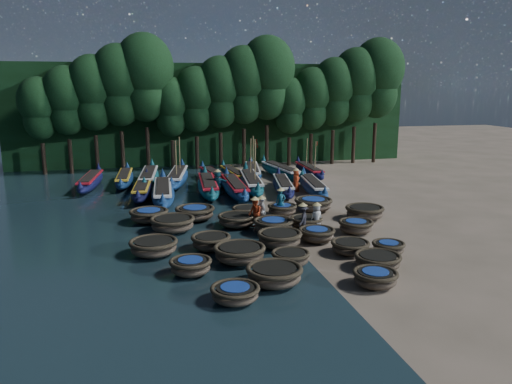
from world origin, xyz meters
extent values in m
plane|color=gray|center=(0.00, 0.00, 0.00)|extent=(120.00, 120.00, 0.00)
cube|color=black|center=(0.00, 23.50, 5.00)|extent=(40.00, 3.00, 10.00)
ellipsoid|color=brown|center=(-4.14, -10.46, 0.28)|extent=(2.16, 2.16, 0.56)
torus|color=#3B3323|center=(-4.14, -10.46, 0.54)|extent=(1.89, 1.89, 0.17)
cylinder|color=black|center=(-4.14, -10.46, 0.58)|extent=(1.44, 1.44, 0.05)
cylinder|color=navy|center=(-4.14, -10.46, 0.61)|extent=(1.11, 1.11, 0.03)
ellipsoid|color=brown|center=(-2.30, -9.21, 0.36)|extent=(2.55, 2.55, 0.71)
torus|color=#3B3323|center=(-2.30, -9.21, 0.69)|extent=(2.35, 2.35, 0.22)
cylinder|color=black|center=(-2.30, -9.21, 0.74)|extent=(1.79, 1.79, 0.06)
ellipsoid|color=brown|center=(1.63, -10.27, 0.30)|extent=(1.88, 1.88, 0.60)
torus|color=#3B3323|center=(1.63, -10.27, 0.58)|extent=(1.85, 1.85, 0.18)
cylinder|color=black|center=(1.63, -10.27, 0.61)|extent=(1.40, 1.40, 0.05)
cylinder|color=navy|center=(1.63, -10.27, 0.65)|extent=(1.08, 1.08, 0.04)
ellipsoid|color=brown|center=(2.63, -8.47, 0.30)|extent=(2.57, 2.57, 0.61)
torus|color=#3B3323|center=(2.63, -8.47, 0.59)|extent=(2.08, 2.08, 0.18)
cylinder|color=black|center=(2.63, -8.47, 0.62)|extent=(1.59, 1.59, 0.06)
ellipsoid|color=brown|center=(-5.50, -7.35, 0.31)|extent=(1.97, 1.97, 0.63)
torus|color=#3B3323|center=(-5.50, -7.35, 0.61)|extent=(1.85, 1.85, 0.19)
cylinder|color=black|center=(-5.50, -7.35, 0.65)|extent=(1.39, 1.39, 0.06)
cylinder|color=navy|center=(-5.50, -7.35, 0.69)|extent=(1.07, 1.07, 0.04)
ellipsoid|color=brown|center=(-3.17, -6.30, 0.35)|extent=(2.64, 2.64, 0.71)
torus|color=#3B3323|center=(-3.17, -6.30, 0.69)|extent=(2.41, 2.41, 0.21)
cylinder|color=black|center=(-3.17, -6.30, 0.73)|extent=(1.84, 1.84, 0.06)
ellipsoid|color=brown|center=(-1.01, -7.22, 0.30)|extent=(2.07, 2.07, 0.59)
torus|color=#3B3323|center=(-1.01, -7.22, 0.57)|extent=(1.77, 1.77, 0.18)
cylinder|color=black|center=(-1.01, -7.22, 0.61)|extent=(1.33, 1.33, 0.05)
ellipsoid|color=brown|center=(2.24, -6.36, 0.29)|extent=(2.02, 2.02, 0.58)
torus|color=#3B3323|center=(2.24, -6.36, 0.56)|extent=(1.88, 1.88, 0.17)
cylinder|color=black|center=(2.24, -6.36, 0.59)|extent=(1.43, 1.43, 0.05)
ellipsoid|color=brown|center=(3.98, -6.87, 0.28)|extent=(1.69, 1.69, 0.57)
torus|color=#3B3323|center=(3.98, -6.87, 0.55)|extent=(1.59, 1.59, 0.17)
cylinder|color=black|center=(3.98, -6.87, 0.58)|extent=(1.19, 1.19, 0.05)
cylinder|color=navy|center=(3.98, -6.87, 0.62)|extent=(0.91, 0.91, 0.03)
ellipsoid|color=brown|center=(-6.98, -4.42, 0.34)|extent=(2.75, 2.75, 0.68)
torus|color=#3B3323|center=(-6.98, -4.42, 0.66)|extent=(2.33, 2.33, 0.21)
cylinder|color=black|center=(-6.98, -4.42, 0.70)|extent=(1.78, 1.78, 0.06)
ellipsoid|color=brown|center=(-4.21, -4.26, 0.33)|extent=(2.00, 2.00, 0.67)
torus|color=#3B3323|center=(-4.21, -4.26, 0.65)|extent=(1.98, 1.98, 0.20)
cylinder|color=black|center=(-4.21, -4.26, 0.69)|extent=(1.49, 1.49, 0.06)
ellipsoid|color=brown|center=(-0.80, -4.64, 0.36)|extent=(2.78, 2.78, 0.72)
torus|color=#3B3323|center=(-0.80, -4.64, 0.70)|extent=(2.27, 2.27, 0.22)
cylinder|color=black|center=(-0.80, -4.64, 0.75)|extent=(1.72, 1.72, 0.07)
ellipsoid|color=brown|center=(1.33, -4.16, 0.31)|extent=(1.90, 1.90, 0.62)
torus|color=#3B3323|center=(1.33, -4.16, 0.60)|extent=(1.92, 1.92, 0.19)
cylinder|color=black|center=(1.33, -4.16, 0.64)|extent=(1.45, 1.45, 0.06)
cylinder|color=navy|center=(1.33, -4.16, 0.68)|extent=(1.12, 1.12, 0.04)
ellipsoid|color=brown|center=(3.92, -3.21, 0.32)|extent=(2.14, 2.14, 0.63)
torus|color=#3B3323|center=(3.92, -3.21, 0.61)|extent=(1.92, 1.92, 0.19)
cylinder|color=black|center=(3.92, -3.21, 0.65)|extent=(1.45, 1.45, 0.06)
cylinder|color=navy|center=(3.92, -3.21, 0.69)|extent=(1.12, 1.12, 0.04)
ellipsoid|color=brown|center=(-5.86, -0.68, 0.36)|extent=(2.96, 2.96, 0.73)
torus|color=#3B3323|center=(-5.86, -0.68, 0.71)|extent=(2.49, 2.49, 0.22)
cylinder|color=black|center=(-5.86, -0.68, 0.75)|extent=(1.90, 1.90, 0.07)
ellipsoid|color=brown|center=(-2.20, -0.54, 0.32)|extent=(2.50, 2.50, 0.65)
torus|color=#3B3323|center=(-2.20, -0.54, 0.63)|extent=(2.21, 2.21, 0.20)
cylinder|color=black|center=(-2.20, -0.54, 0.67)|extent=(1.69, 1.69, 0.06)
ellipsoid|color=brown|center=(-0.49, -2.24, 0.35)|extent=(2.60, 2.60, 0.71)
torus|color=#3B3323|center=(-0.49, -2.24, 0.69)|extent=(2.22, 2.22, 0.21)
cylinder|color=black|center=(-0.49, -2.24, 0.73)|extent=(1.68, 1.68, 0.06)
cylinder|color=navy|center=(-0.49, -2.24, 0.77)|extent=(1.29, 1.29, 0.04)
ellipsoid|color=brown|center=(1.58, -1.70, 0.29)|extent=(1.88, 1.88, 0.58)
torus|color=#3B3323|center=(1.58, -1.70, 0.56)|extent=(1.88, 1.88, 0.18)
cylinder|color=black|center=(1.58, -1.70, 0.60)|extent=(1.43, 1.43, 0.05)
ellipsoid|color=brown|center=(5.60, -0.71, 0.37)|extent=(2.54, 2.54, 0.73)
torus|color=#3B3323|center=(5.60, -0.71, 0.71)|extent=(2.34, 2.34, 0.22)
cylinder|color=black|center=(5.60, -0.71, 0.75)|extent=(1.77, 1.77, 0.07)
ellipsoid|color=brown|center=(-7.09, 1.56, 0.34)|extent=(2.84, 2.84, 0.68)
torus|color=#3B3323|center=(-7.09, 1.56, 0.66)|extent=(2.30, 2.30, 0.21)
cylinder|color=black|center=(-7.09, 1.56, 0.70)|extent=(1.75, 1.75, 0.06)
cylinder|color=navy|center=(-7.09, 1.56, 0.74)|extent=(1.35, 1.35, 0.04)
ellipsoid|color=brown|center=(-4.39, 1.40, 0.37)|extent=(2.53, 2.53, 0.73)
torus|color=#3B3323|center=(-4.39, 1.40, 0.71)|extent=(2.38, 2.38, 0.22)
cylinder|color=black|center=(-4.39, 1.40, 0.75)|extent=(1.81, 1.81, 0.07)
cylinder|color=navy|center=(-4.39, 1.40, 0.80)|extent=(1.39, 1.39, 0.04)
ellipsoid|color=brown|center=(-1.28, 1.34, 0.30)|extent=(1.92, 1.92, 0.60)
torus|color=#3B3323|center=(-1.28, 1.34, 0.58)|extent=(1.73, 1.73, 0.18)
cylinder|color=black|center=(-1.28, 1.34, 0.62)|extent=(1.30, 1.30, 0.05)
ellipsoid|color=brown|center=(1.05, 1.42, 0.29)|extent=(2.00, 2.00, 0.59)
torus|color=#3B3323|center=(1.05, 1.42, 0.57)|extent=(1.85, 1.85, 0.18)
cylinder|color=black|center=(1.05, 1.42, 0.60)|extent=(1.40, 1.40, 0.05)
cylinder|color=navy|center=(1.05, 1.42, 0.64)|extent=(1.08, 1.08, 0.04)
ellipsoid|color=brown|center=(3.25, 1.89, 0.37)|extent=(2.50, 2.50, 0.74)
torus|color=#3B3323|center=(3.25, 1.89, 0.72)|extent=(2.45, 2.45, 0.22)
cylinder|color=black|center=(3.25, 1.89, 0.76)|extent=(1.87, 1.87, 0.07)
cylinder|color=navy|center=(3.25, 1.89, 0.81)|extent=(1.44, 1.44, 0.04)
ellipsoid|color=#0F133A|center=(-7.40, 8.84, 0.49)|extent=(2.09, 7.98, 0.99)
cone|color=#0F133A|center=(-7.07, 12.67, 1.13)|extent=(0.43, 0.43, 0.59)
cone|color=#0F133A|center=(-7.73, 5.01, 1.08)|extent=(0.43, 0.43, 0.49)
cube|color=gold|center=(-7.40, 8.84, 0.91)|extent=(1.56, 6.18, 0.12)
cube|color=black|center=(-7.40, 8.84, 0.99)|extent=(1.22, 5.37, 0.10)
ellipsoid|color=navy|center=(-6.03, 7.02, 0.55)|extent=(1.97, 8.90, 1.10)
cone|color=navy|center=(-5.85, 11.32, 1.27)|extent=(0.49, 0.49, 0.66)
cone|color=navy|center=(-6.22, 2.72, 1.21)|extent=(0.49, 0.49, 0.55)
cube|color=silver|center=(-6.03, 7.02, 1.02)|extent=(1.45, 6.89, 0.13)
cube|color=black|center=(-6.03, 7.02, 1.10)|extent=(1.12, 6.00, 0.11)
ellipsoid|color=#0F4C55|center=(-2.65, 8.58, 0.53)|extent=(2.06, 8.52, 1.06)
cone|color=#0F4C55|center=(-2.39, 12.69, 1.21)|extent=(0.46, 0.46, 0.63)
cone|color=#0F4C55|center=(-2.92, 4.48, 1.16)|extent=(0.46, 0.46, 0.53)
cube|color=#A81422|center=(-2.65, 8.58, 0.97)|extent=(1.53, 6.60, 0.13)
cube|color=black|center=(-2.65, 8.58, 1.06)|extent=(1.19, 5.74, 0.11)
ellipsoid|color=navy|center=(-0.81, 7.70, 0.52)|extent=(1.64, 8.34, 1.04)
cone|color=navy|center=(-0.74, 11.76, 1.20)|extent=(0.46, 0.46, 0.62)
cone|color=navy|center=(-0.88, 3.65, 1.14)|extent=(0.46, 0.46, 0.52)
cube|color=#A81422|center=(-0.81, 7.70, 0.96)|extent=(1.20, 6.46, 0.12)
cube|color=black|center=(-0.81, 7.70, 1.04)|extent=(0.91, 5.63, 0.10)
ellipsoid|color=#0F4C55|center=(0.74, 9.10, 0.55)|extent=(2.50, 8.94, 1.10)
cone|color=#0F4C55|center=(1.19, 13.37, 1.27)|extent=(0.49, 0.49, 0.66)
cone|color=#0F4C55|center=(0.29, 4.82, 1.21)|extent=(0.49, 0.49, 0.55)
cube|color=silver|center=(0.74, 9.10, 1.01)|extent=(1.87, 6.92, 0.13)
cube|color=black|center=(0.74, 9.10, 1.10)|extent=(1.48, 6.01, 0.11)
cylinder|color=#997F4C|center=(0.98, 10.40, 2.32)|extent=(0.08, 0.26, 3.09)
cylinder|color=#997F4C|center=(0.67, 7.44, 2.32)|extent=(0.08, 0.26, 3.09)
plane|color=red|center=(0.84, 7.42, 3.66)|extent=(0.00, 0.39, 0.39)
ellipsoid|color=#0F133A|center=(2.90, 7.70, 0.48)|extent=(2.61, 7.75, 0.95)
cone|color=#0F133A|center=(3.51, 11.37, 1.10)|extent=(0.42, 0.42, 0.57)
cone|color=#0F133A|center=(2.29, 4.03, 1.05)|extent=(0.42, 0.42, 0.48)
cube|color=silver|center=(2.90, 7.70, 0.88)|extent=(1.96, 5.99, 0.11)
cube|color=black|center=(2.90, 7.70, 0.95)|extent=(1.58, 5.20, 0.10)
ellipsoid|color=navy|center=(5.02, 7.01, 0.49)|extent=(2.41, 7.97, 0.98)
cone|color=navy|center=(5.51, 10.81, 1.13)|extent=(0.43, 0.43, 0.59)
cone|color=navy|center=(4.52, 3.21, 1.08)|extent=(0.43, 0.43, 0.49)
cube|color=silver|center=(5.02, 7.01, 0.90)|extent=(1.81, 6.17, 0.12)
cube|color=black|center=(5.02, 7.01, 0.98)|extent=(1.44, 5.36, 0.10)
ellipsoid|color=#0F133A|center=(-11.39, 12.72, 0.49)|extent=(2.11, 7.93, 0.98)
cone|color=#0F133A|center=(-11.05, 16.52, 1.13)|extent=(0.43, 0.43, 0.59)
cone|color=#0F133A|center=(-11.74, 8.91, 1.08)|extent=(0.43, 0.43, 0.49)
cube|color=#A81422|center=(-11.39, 12.72, 0.90)|extent=(1.57, 6.14, 0.12)
cube|color=black|center=(-11.39, 12.72, 0.98)|extent=(1.24, 5.34, 0.10)
ellipsoid|color=navy|center=(-8.83, 13.47, 0.47)|extent=(1.66, 7.57, 0.94)
cone|color=navy|center=(-8.68, 17.13, 1.08)|extent=(0.41, 0.41, 0.56)
cone|color=navy|center=(-8.98, 9.81, 1.03)|extent=(0.41, 0.41, 0.47)
cube|color=gold|center=(-8.83, 13.47, 0.86)|extent=(1.23, 5.86, 0.11)
cube|color=black|center=(-8.83, 13.47, 0.94)|extent=(0.94, 5.10, 0.09)
ellipsoid|color=#0F4C55|center=(-6.91, 13.08, 0.54)|extent=(2.30, 8.70, 1.07)
cone|color=#0F4C55|center=(-6.54, 17.26, 1.24)|extent=(0.47, 0.47, 0.64)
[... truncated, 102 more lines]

